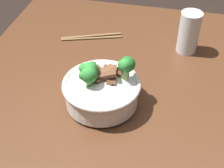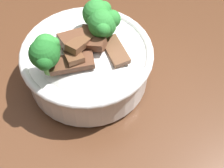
% 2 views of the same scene
% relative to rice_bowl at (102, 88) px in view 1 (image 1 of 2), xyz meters
% --- Properties ---
extents(dining_table, '(1.12, 1.09, 0.77)m').
position_rel_rice_bowl_xyz_m(dining_table, '(0.02, -0.12, -0.15)').
color(dining_table, '#56331E').
rests_on(dining_table, ground).
extents(rice_bowl, '(0.21, 0.21, 0.14)m').
position_rel_rice_bowl_xyz_m(rice_bowl, '(0.00, 0.00, 0.00)').
color(rice_bowl, white).
rests_on(rice_bowl, dining_table).
extents(drinking_glass, '(0.07, 0.07, 0.14)m').
position_rel_rice_bowl_xyz_m(drinking_glass, '(0.30, -0.21, 0.00)').
color(drinking_glass, white).
rests_on(drinking_glass, dining_table).
extents(chopsticks_pair, '(0.09, 0.20, 0.01)m').
position_rel_rice_bowl_xyz_m(chopsticks_pair, '(0.31, 0.12, -0.05)').
color(chopsticks_pair, '#9E7A4C').
rests_on(chopsticks_pair, dining_table).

